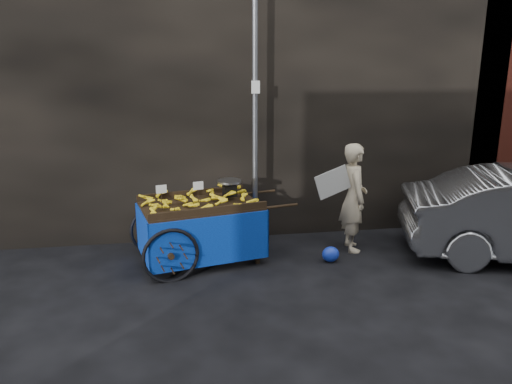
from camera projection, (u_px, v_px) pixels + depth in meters
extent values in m
plane|color=black|center=(248.00, 279.00, 6.54)|extent=(80.00, 80.00, 0.00)
cube|color=black|center=(165.00, 77.00, 8.21)|extent=(11.00, 2.00, 5.00)
cylinder|color=slate|center=(255.00, 115.00, 7.30)|extent=(0.08, 0.08, 4.00)
cube|color=white|center=(256.00, 87.00, 7.15)|extent=(0.12, 0.02, 0.18)
cube|color=black|center=(200.00, 206.00, 6.95)|extent=(1.78, 1.32, 0.06)
cube|color=black|center=(192.00, 193.00, 7.36)|extent=(1.58, 0.38, 0.10)
cube|color=black|center=(210.00, 211.00, 6.51)|extent=(1.58, 0.38, 0.10)
cube|color=black|center=(258.00, 236.00, 6.94)|extent=(0.06, 0.06, 0.80)
cube|color=black|center=(238.00, 220.00, 7.66)|extent=(0.06, 0.06, 0.80)
cylinder|color=black|center=(281.00, 206.00, 6.96)|extent=(0.50, 0.15, 0.04)
cylinder|color=black|center=(260.00, 192.00, 7.68)|extent=(0.50, 0.15, 0.04)
torus|color=black|center=(171.00, 256.00, 6.39)|extent=(0.75, 0.21, 0.75)
torus|color=black|center=(155.00, 230.00, 7.36)|extent=(0.75, 0.21, 0.75)
cylinder|color=black|center=(163.00, 242.00, 6.88)|extent=(0.29, 1.11, 0.05)
cube|color=navy|center=(211.00, 242.00, 6.58)|extent=(1.61, 0.37, 0.68)
cube|color=navy|center=(192.00, 219.00, 7.50)|extent=(1.61, 0.37, 0.68)
cube|color=navy|center=(143.00, 237.00, 6.76)|extent=(0.24, 1.02, 0.68)
cube|color=navy|center=(255.00, 223.00, 7.33)|extent=(0.24, 1.02, 0.68)
cube|color=black|center=(230.00, 191.00, 7.11)|extent=(0.21, 0.18, 0.16)
cylinder|color=silver|center=(230.00, 181.00, 7.07)|extent=(0.41, 0.41, 0.03)
cube|color=white|center=(161.00, 189.00, 6.57)|extent=(0.14, 0.04, 0.11)
cube|color=white|center=(198.00, 186.00, 6.75)|extent=(0.14, 0.04, 0.11)
imported|color=#C4B392|center=(354.00, 197.00, 7.37)|extent=(0.43, 0.62, 1.62)
cube|color=silver|center=(333.00, 182.00, 7.11)|extent=(0.58, 0.11, 0.50)
ellipsoid|color=#1933BD|center=(331.00, 254.00, 7.07)|extent=(0.25, 0.20, 0.22)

